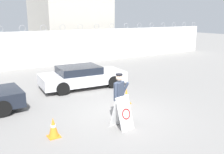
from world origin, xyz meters
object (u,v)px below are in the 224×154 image
object	(u,v)px
traffic_cone_mid	(53,127)
security_guard	(119,95)
parked_car_rear_sedan	(82,76)
barricade_sign	(123,113)
traffic_cone_near	(126,96)

from	to	relation	value
traffic_cone_mid	security_guard	bearing A→B (deg)	-3.01
traffic_cone_mid	parked_car_rear_sedan	bearing A→B (deg)	55.09
traffic_cone_mid	barricade_sign	bearing A→B (deg)	-15.97
traffic_cone_mid	traffic_cone_near	bearing A→B (deg)	19.35
barricade_sign	traffic_cone_mid	size ratio (longest dim) A/B	1.74
parked_car_rear_sedan	barricade_sign	bearing A→B (deg)	-96.24
parked_car_rear_sedan	traffic_cone_mid	bearing A→B (deg)	-119.93
barricade_sign	security_guard	distance (m)	0.71
parked_car_rear_sedan	security_guard	bearing A→B (deg)	-95.17
traffic_cone_mid	parked_car_rear_sedan	distance (m)	5.82
traffic_cone_mid	parked_car_rear_sedan	xyz separation A→B (m)	(3.33, 4.77, 0.28)
barricade_sign	traffic_cone_near	xyz separation A→B (m)	(1.59, 1.99, -0.23)
barricade_sign	parked_car_rear_sedan	size ratio (longest dim) A/B	0.25
security_guard	parked_car_rear_sedan	size ratio (longest dim) A/B	0.39
traffic_cone_near	barricade_sign	bearing A→B (deg)	-128.57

